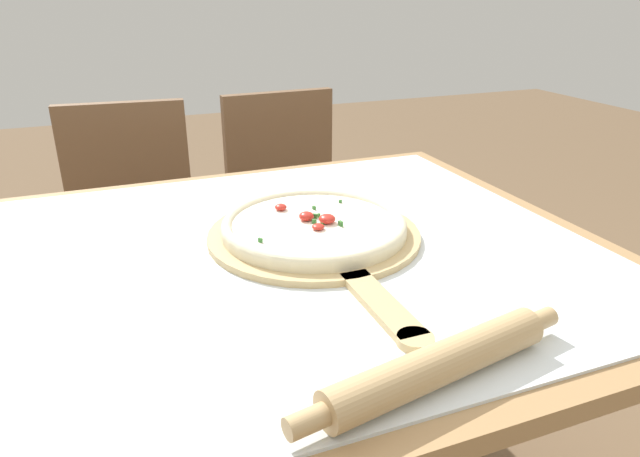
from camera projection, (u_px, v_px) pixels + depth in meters
The scene contains 7 objects.
dining_table at pixel (295, 309), 1.06m from camera, with size 1.11×1.00×0.77m.
towel_cloth at pixel (294, 250), 1.01m from camera, with size 1.03×0.92×0.00m.
pizza_peel at pixel (318, 239), 1.04m from camera, with size 0.39×0.59×0.01m.
pizza at pixel (314, 225), 1.05m from camera, with size 0.34×0.34×0.04m.
rolling_pin at pixel (438, 365), 0.66m from camera, with size 0.40×0.11×0.05m.
chair_left at pixel (134, 229), 1.77m from camera, with size 0.43×0.43×0.89m.
chair_right at pixel (290, 207), 1.94m from camera, with size 0.42×0.42×0.89m.
Camera 1 is at (-0.29, -0.87, 1.20)m, focal length 32.00 mm.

